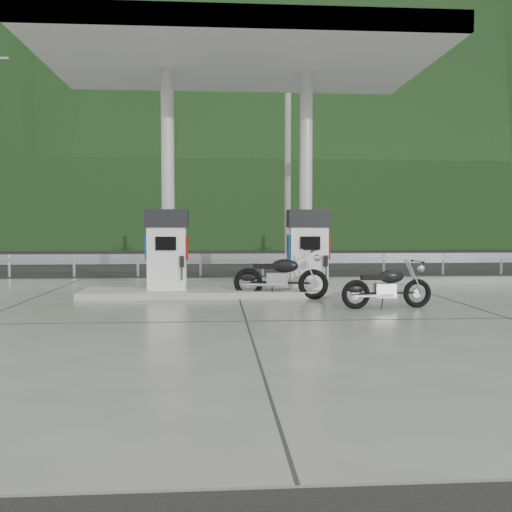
{
  "coord_description": "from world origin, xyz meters",
  "views": [
    {
      "loc": [
        -0.49,
        -10.37,
        1.6
      ],
      "look_at": [
        0.3,
        1.0,
        1.0
      ],
      "focal_mm": 40.0,
      "sensor_mm": 36.0,
      "label": 1
    }
  ],
  "objects": [
    {
      "name": "utility_pole_b",
      "position": [
        2.0,
        9.5,
        4.0
      ],
      "size": [
        0.22,
        0.22,
        8.0
      ],
      "primitive_type": "cylinder",
      "color": "gray",
      "rests_on": "ground"
    },
    {
      "name": "canopy_roof",
      "position": [
        0.0,
        2.5,
        5.37
      ],
      "size": [
        8.5,
        5.0,
        0.4
      ],
      "primitive_type": "cube",
      "color": "white",
      "rests_on": "canopy_column_left"
    },
    {
      "name": "ground",
      "position": [
        0.0,
        0.0,
        0.0
      ],
      "size": [
        160.0,
        160.0,
        0.0
      ],
      "primitive_type": "plane",
      "color": "black",
      "rests_on": "ground"
    },
    {
      "name": "road",
      "position": [
        0.0,
        11.5,
        0.0
      ],
      "size": [
        60.0,
        7.0,
        0.01
      ],
      "primitive_type": "cube",
      "color": "black",
      "rests_on": "ground"
    },
    {
      "name": "gas_pump_left",
      "position": [
        -1.6,
        2.5,
        1.07
      ],
      "size": [
        0.95,
        0.55,
        1.8
      ],
      "primitive_type": null,
      "color": "white",
      "rests_on": "pump_island"
    },
    {
      "name": "gas_pump_right",
      "position": [
        1.6,
        2.5,
        1.07
      ],
      "size": [
        0.95,
        0.55,
        1.8
      ],
      "primitive_type": null,
      "color": "white",
      "rests_on": "pump_island"
    },
    {
      "name": "tree_band",
      "position": [
        0.0,
        30.0,
        3.0
      ],
      "size": [
        80.0,
        6.0,
        6.0
      ],
      "primitive_type": "cube",
      "color": "black",
      "rests_on": "ground"
    },
    {
      "name": "canopy_column_left",
      "position": [
        -1.6,
        2.9,
        2.67
      ],
      "size": [
        0.3,
        0.3,
        5.0
      ],
      "primitive_type": "cylinder",
      "color": "silver",
      "rests_on": "pump_island"
    },
    {
      "name": "motorcycle_left",
      "position": [
        0.91,
        2.01,
        0.48
      ],
      "size": [
        2.06,
        1.14,
        0.93
      ],
      "primitive_type": null,
      "rotation": [
        0.0,
        0.0,
        -0.28
      ],
      "color": "black",
      "rests_on": "forecourt_apron"
    },
    {
      "name": "guardrail",
      "position": [
        0.0,
        8.0,
        0.71
      ],
      "size": [
        26.0,
        0.16,
        1.42
      ],
      "primitive_type": null,
      "color": "#96999E",
      "rests_on": "ground"
    },
    {
      "name": "canopy_column_right",
      "position": [
        1.6,
        2.9,
        2.67
      ],
      "size": [
        0.3,
        0.3,
        5.0
      ],
      "primitive_type": "cylinder",
      "color": "silver",
      "rests_on": "pump_island"
    },
    {
      "name": "motorcycle_right",
      "position": [
        2.78,
        0.34,
        0.42
      ],
      "size": [
        1.72,
        0.66,
        0.8
      ],
      "primitive_type": null,
      "rotation": [
        0.0,
        0.0,
        0.08
      ],
      "color": "black",
      "rests_on": "forecourt_apron"
    },
    {
      "name": "forecourt_apron",
      "position": [
        0.0,
        0.0,
        0.01
      ],
      "size": [
        18.0,
        14.0,
        0.02
      ],
      "primitive_type": "cube",
      "color": "slate",
      "rests_on": "ground"
    },
    {
      "name": "pump_island",
      "position": [
        0.0,
        2.5,
        0.1
      ],
      "size": [
        7.0,
        1.4,
        0.15
      ],
      "primitive_type": "cube",
      "color": "#9D9B92",
      "rests_on": "forecourt_apron"
    },
    {
      "name": "forested_hills",
      "position": [
        0.0,
        60.0,
        0.0
      ],
      "size": [
        100.0,
        40.0,
        140.0
      ],
      "primitive_type": null,
      "color": "black",
      "rests_on": "ground"
    }
  ]
}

